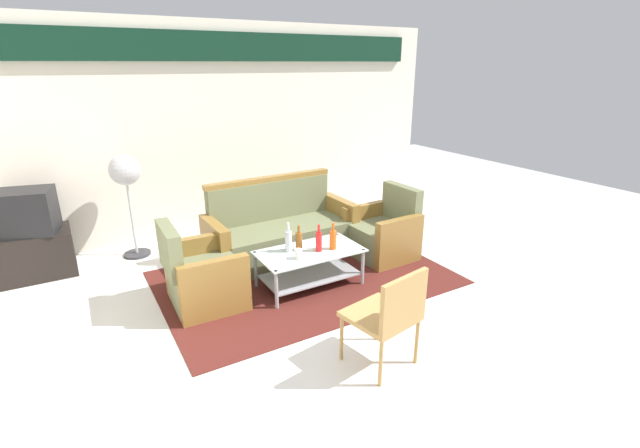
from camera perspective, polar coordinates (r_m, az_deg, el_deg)
The scene contains 16 objects.
ground_plane at distance 4.30m, azimuth 3.93°, elevation -12.05°, with size 14.00×14.00×0.00m, color silver.
wall_back at distance 6.45m, azimuth -11.46°, elevation 12.40°, with size 6.52×0.19×2.80m.
rug at distance 5.05m, azimuth -1.93°, elevation -6.84°, with size 3.10×2.10×0.01m, color #511E19.
couch at distance 5.46m, azimuth -5.03°, elevation -1.19°, with size 1.82×0.79×0.96m.
armchair_left at distance 4.57m, azimuth -14.79°, elevation -6.58°, with size 0.72×0.78×0.85m.
armchair_right at distance 5.56m, azimuth 8.08°, elevation -1.27°, with size 0.72×0.78×0.85m.
coffee_table at distance 4.76m, azimuth -1.35°, elevation -4.97°, with size 1.10×0.60×0.40m.
bottle_brown at distance 4.69m, azimuth -2.71°, elevation -2.16°, with size 0.07×0.07×0.28m.
bottle_orange at distance 4.71m, azimuth 1.67°, elevation -1.94°, with size 0.07×0.07×0.29m.
bottle_red at distance 4.66m, azimuth -0.16°, elevation -2.19°, with size 0.06×0.06×0.29m.
bottle_clear at distance 4.66m, azimuth -4.04°, elevation -2.13°, with size 0.07×0.07×0.32m.
cup at distance 4.51m, azimuth -2.77°, elevation -3.83°, with size 0.08×0.08×0.10m, color silver.
tv_stand at distance 5.92m, azimuth -32.71°, elevation -3.31°, with size 0.80×0.50×0.52m, color black.
television at distance 5.77m, azimuth -33.61°, elevation 1.28°, with size 0.68×0.56×0.48m.
pedestal_fan at distance 5.77m, azimuth -23.55°, elevation 5.62°, with size 0.36×0.36×1.27m.
wicker_chair at distance 3.49m, azimuth 8.87°, elevation -11.02°, with size 0.56×0.56×0.84m.
Camera 1 is at (-2.09, -3.00, 2.27)m, focal length 25.09 mm.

